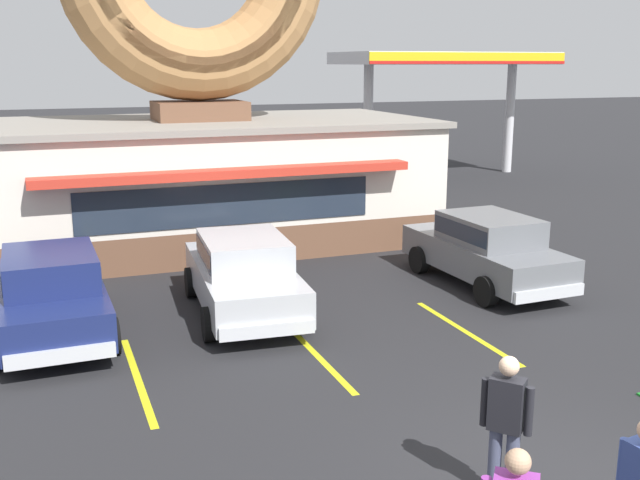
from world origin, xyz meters
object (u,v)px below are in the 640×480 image
Objects in this scene: car_silver at (243,272)px; car_navy at (52,290)px; car_grey at (486,247)px; pedestrian_hooded_kid at (506,420)px.

car_silver is 3.57m from car_navy.
car_grey is 1.00× the size of car_navy.
car_grey is at bearing -0.13° from car_navy.
car_grey is at bearing 58.36° from pedestrian_hooded_kid.
car_navy is (-9.17, 0.02, 0.00)m from car_grey.
car_grey is 0.99× the size of car_silver.
car_grey and car_navy have the same top height.
car_navy is at bearing 179.26° from car_silver.
car_silver is (-5.60, -0.03, 0.00)m from car_grey.
car_navy is (-3.57, 0.05, 0.00)m from car_silver.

